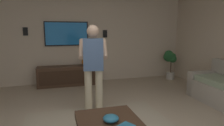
# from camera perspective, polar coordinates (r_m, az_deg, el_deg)

# --- Properties ---
(wall_back_tv) EXTENTS (0.10, 6.92, 2.83)m
(wall_back_tv) POSITION_cam_1_polar(r_m,az_deg,el_deg) (5.94, -10.36, 8.03)
(wall_back_tv) COLOR #C6B299
(wall_back_tv) RESTS_ON ground
(media_console) EXTENTS (0.45, 1.70, 0.55)m
(media_console) POSITION_cam_1_polar(r_m,az_deg,el_deg) (5.73, -12.48, -3.59)
(media_console) COLOR #422B1C
(media_console) RESTS_ON ground
(tv) EXTENTS (0.05, 1.22, 0.69)m
(tv) POSITION_cam_1_polar(r_m,az_deg,el_deg) (5.83, -13.04, 8.28)
(tv) COLOR black
(person_standing) EXTENTS (0.60, 0.60, 1.64)m
(person_standing) POSITION_cam_1_polar(r_m,az_deg,el_deg) (3.64, -5.44, -0.25)
(person_standing) COLOR #C6B793
(person_standing) RESTS_ON ground
(potted_plant_tall) EXTENTS (0.31, 0.42, 0.93)m
(potted_plant_tall) POSITION_cam_1_polar(r_m,az_deg,el_deg) (6.46, 16.41, 0.88)
(potted_plant_tall) COLOR #B7B2A8
(potted_plant_tall) RESTS_ON ground
(bowl) EXTENTS (0.20, 0.20, 0.09)m
(bowl) POSITION_cam_1_polar(r_m,az_deg,el_deg) (2.57, -0.32, -15.79)
(bowl) COLOR teal
(bowl) RESTS_ON coffee_table
(remote_black) EXTENTS (0.16, 0.07, 0.02)m
(remote_black) POSITION_cam_1_polar(r_m,az_deg,el_deg) (2.69, -0.99, -15.40)
(remote_black) COLOR black
(remote_black) RESTS_ON coffee_table
(vase_round) EXTENTS (0.22, 0.22, 0.22)m
(vase_round) POSITION_cam_1_polar(r_m,az_deg,el_deg) (5.68, -7.73, 0.39)
(vase_round) COLOR orange
(vase_round) RESTS_ON media_console
(wall_speaker_left) EXTENTS (0.06, 0.12, 0.22)m
(wall_speaker_left) POSITION_cam_1_polar(r_m,az_deg,el_deg) (6.01, -2.06, 8.48)
(wall_speaker_left) COLOR black
(wall_speaker_right) EXTENTS (0.06, 0.12, 0.22)m
(wall_speaker_right) POSITION_cam_1_polar(r_m,az_deg,el_deg) (5.89, -23.83, 8.39)
(wall_speaker_right) COLOR black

